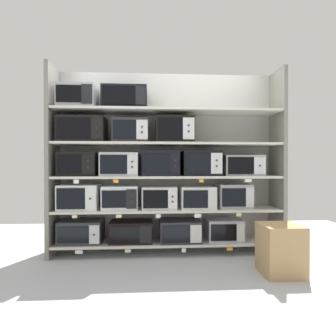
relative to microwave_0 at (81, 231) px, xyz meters
The scene contains 42 objects.
ground 1.52m from the microwave_0, 41.92° to the right, with size 6.87×6.00×0.02m, color #B2B7BC.
back_panel 1.45m from the microwave_0, 12.91° to the left, with size 3.07×0.04×2.40m, color #B2B2AD.
upright_left 0.97m from the microwave_0, behind, with size 0.05×0.46×2.40m, color gray.
upright_right 2.73m from the microwave_0, ahead, with size 0.05×0.46×2.40m, color gray.
shelf_0 1.12m from the microwave_0, ahead, with size 2.87×0.46×0.03m, color beige.
microwave_0 is the anchor object (origin of this frame).
microwave_1 0.63m from the microwave_0, ahead, with size 0.54×0.38×0.27m.
microwave_2 1.26m from the microwave_0, ahead, with size 0.52×0.42×0.27m.
microwave_3 1.85m from the microwave_0, ahead, with size 0.46×0.34×0.28m.
price_tag_0 0.30m from the microwave_0, 83.93° to the right, with size 0.09×0.00×0.04m, color white.
price_tag_1 0.68m from the microwave_0, 20.79° to the right, with size 0.07×0.00×0.04m, color beige.
price_tag_2 1.32m from the microwave_0, 10.13° to the right, with size 0.05×0.00×0.05m, color white.
price_tag_3 1.88m from the microwave_0, ahead, with size 0.07×0.00×0.04m, color orange.
shelf_1 1.14m from the microwave_0, ahead, with size 2.87×0.46×0.03m, color beige.
microwave_4 0.44m from the microwave_0, behind, with size 0.49×0.41×0.31m.
microwave_5 0.66m from the microwave_0, ahead, with size 0.45×0.42×0.30m.
microwave_6 1.08m from the microwave_0, ahead, with size 0.44×0.37×0.28m.
microwave_7 1.55m from the microwave_0, ahead, with size 0.44×0.42×0.28m.
microwave_8 2.03m from the microwave_0, ahead, with size 0.43×0.35×0.31m.
price_tag_4 0.33m from the microwave_0, 96.41° to the right, with size 0.06×0.00×0.04m, color beige.
price_tag_5 0.59m from the microwave_0, 24.84° to the right, with size 0.07×0.00×0.04m, color beige.
price_tag_6 1.03m from the microwave_0, 13.28° to the right, with size 0.06×0.00×0.04m, color white.
price_tag_7 1.50m from the microwave_0, ahead, with size 0.08×0.00×0.05m, color white.
price_tag_8 2.00m from the microwave_0, ahead, with size 0.06×0.00×0.04m, color beige.
shelf_2 1.31m from the microwave_0, ahead, with size 2.87×0.46×0.03m, color beige.
microwave_9 0.86m from the microwave_0, behind, with size 0.47×0.37×0.30m.
microwave_10 0.99m from the microwave_0, ahead, with size 0.47×0.42×0.29m.
microwave_11 1.33m from the microwave_0, ahead, with size 0.47×0.44×0.32m.
microwave_12 1.77m from the microwave_0, ahead, with size 0.49×0.44×0.32m.
microwave_13 2.25m from the microwave_0, ahead, with size 0.51×0.38×0.26m.
price_tag_9 0.69m from the microwave_0, 91.29° to the right, with size 0.06×0.00×0.05m, color white.
price_tag_10 0.83m from the microwave_0, 26.36° to the right, with size 0.07×0.00×0.04m, color orange.
price_tag_11 1.66m from the microwave_0, ahead, with size 0.06×0.00×0.04m, color orange.
price_tag_12 2.20m from the microwave_0, ahead, with size 0.09×0.00×0.04m, color white.
shelf_3 1.58m from the microwave_0, ahead, with size 2.87×0.46×0.03m, color beige.
microwave_14 1.29m from the microwave_0, ahead, with size 0.58×0.42×0.32m.
microwave_15 1.43m from the microwave_0, ahead, with size 0.45×0.36×0.30m.
microwave_16 1.77m from the microwave_0, ahead, with size 0.49×0.37×0.34m.
shelf_4 1.90m from the microwave_0, ahead, with size 2.87×0.46×0.03m, color beige.
microwave_17 1.71m from the microwave_0, behind, with size 0.46×0.41×0.29m.
microwave_18 1.79m from the microwave_0, ahead, with size 0.56×0.39×0.28m.
shipping_carton 2.38m from the microwave_0, 19.57° to the right, with size 0.40×0.40×0.52m, color tan.
Camera 1 is at (-0.23, -3.72, 1.14)m, focal length 30.73 mm.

